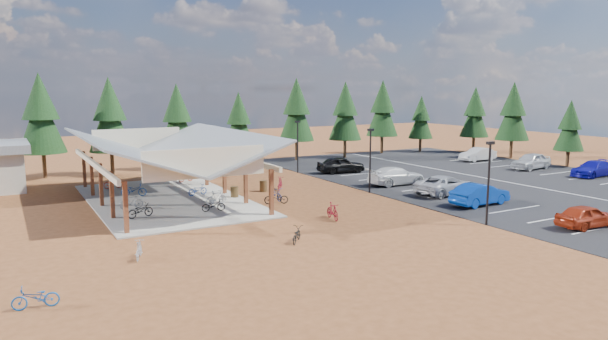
# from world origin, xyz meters

# --- Properties ---
(ground) EXTENTS (140.00, 140.00, 0.00)m
(ground) POSITION_xyz_m (0.00, 0.00, 0.00)
(ground) COLOR brown
(ground) RESTS_ON ground
(asphalt_lot) EXTENTS (27.00, 44.00, 0.04)m
(asphalt_lot) POSITION_xyz_m (18.50, 3.00, 0.02)
(asphalt_lot) COLOR black
(asphalt_lot) RESTS_ON ground
(concrete_pad) EXTENTS (10.60, 18.60, 0.10)m
(concrete_pad) POSITION_xyz_m (-10.00, 7.00, 0.05)
(concrete_pad) COLOR gray
(concrete_pad) RESTS_ON ground
(bike_pavilion) EXTENTS (11.65, 19.40, 4.97)m
(bike_pavilion) POSITION_xyz_m (-10.00, 7.00, 3.82)
(bike_pavilion) COLOR #602B1B
(bike_pavilion) RESTS_ON concrete_pad
(lamp_post_0) EXTENTS (0.50, 0.25, 5.14)m
(lamp_post_0) POSITION_xyz_m (5.00, -10.00, 2.98)
(lamp_post_0) COLOR black
(lamp_post_0) RESTS_ON ground
(lamp_post_1) EXTENTS (0.50, 0.25, 5.14)m
(lamp_post_1) POSITION_xyz_m (5.00, 2.00, 2.98)
(lamp_post_1) COLOR black
(lamp_post_1) RESTS_ON ground
(lamp_post_2) EXTENTS (0.50, 0.25, 5.14)m
(lamp_post_2) POSITION_xyz_m (5.00, 14.00, 2.98)
(lamp_post_2) COLOR black
(lamp_post_2) RESTS_ON ground
(trash_bin_0) EXTENTS (0.60, 0.60, 0.90)m
(trash_bin_0) POSITION_xyz_m (-5.29, 5.23, 0.45)
(trash_bin_0) COLOR #473319
(trash_bin_0) RESTS_ON ground
(trash_bin_1) EXTENTS (0.60, 0.60, 0.90)m
(trash_bin_1) POSITION_xyz_m (-2.21, 6.64, 0.45)
(trash_bin_1) COLOR #473319
(trash_bin_1) RESTS_ON ground
(pine_1) EXTENTS (4.19, 4.19, 9.75)m
(pine_1) POSITION_xyz_m (-17.14, 22.62, 5.96)
(pine_1) COLOR #382314
(pine_1) RESTS_ON ground
(pine_2) EXTENTS (4.04, 4.04, 9.40)m
(pine_2) POSITION_xyz_m (-11.28, 21.57, 5.74)
(pine_2) COLOR #382314
(pine_2) RESTS_ON ground
(pine_3) EXTENTS (3.79, 3.79, 8.82)m
(pine_3) POSITION_xyz_m (-4.75, 21.62, 5.39)
(pine_3) COLOR #382314
(pine_3) RESTS_ON ground
(pine_4) EXTENTS (3.41, 3.41, 7.95)m
(pine_4) POSITION_xyz_m (2.18, 22.14, 4.85)
(pine_4) COLOR #382314
(pine_4) RESTS_ON ground
(pine_5) EXTENTS (4.09, 4.09, 9.52)m
(pine_5) POSITION_xyz_m (9.41, 22.32, 5.82)
(pine_5) COLOR #382314
(pine_5) RESTS_ON ground
(pine_6) EXTENTS (3.91, 3.91, 9.11)m
(pine_6) POSITION_xyz_m (15.50, 21.36, 5.57)
(pine_6) COLOR #382314
(pine_6) RESTS_ON ground
(pine_7) EXTENTS (4.02, 4.02, 9.36)m
(pine_7) POSITION_xyz_m (22.23, 22.91, 5.72)
(pine_7) COLOR #382314
(pine_7) RESTS_ON ground
(pine_8) EXTENTS (3.16, 3.16, 7.37)m
(pine_8) POSITION_xyz_m (27.75, 21.84, 4.50)
(pine_8) COLOR #382314
(pine_8) RESTS_ON ground
(pine_11) EXTENTS (3.05, 3.05, 7.11)m
(pine_11) POSITION_xyz_m (32.30, 3.62, 4.34)
(pine_11) COLOR #382314
(pine_11) RESTS_ON ground
(pine_12) EXTENTS (3.90, 3.90, 9.09)m
(pine_12) POSITION_xyz_m (32.68, 11.35, 5.55)
(pine_12) COLOR #382314
(pine_12) RESTS_ON ground
(pine_13) EXTENTS (3.66, 3.66, 8.52)m
(pine_13) POSITION_xyz_m (33.26, 17.81, 5.20)
(pine_13) COLOR #382314
(pine_13) RESTS_ON ground
(bike_0) EXTENTS (1.88, 1.12, 0.93)m
(bike_0) POSITION_xyz_m (-13.07, 1.99, 0.57)
(bike_0) COLOR black
(bike_0) RESTS_ON concrete_pad
(bike_1) EXTENTS (1.60, 0.46, 0.96)m
(bike_1) POSITION_xyz_m (-13.01, 4.90, 0.58)
(bike_1) COLOR gray
(bike_1) RESTS_ON concrete_pad
(bike_2) EXTENTS (2.00, 1.25, 0.99)m
(bike_2) POSITION_xyz_m (-11.91, 9.24, 0.60)
(bike_2) COLOR navy
(bike_2) RESTS_ON concrete_pad
(bike_3) EXTENTS (1.54, 0.47, 0.92)m
(bike_3) POSITION_xyz_m (-12.69, 13.45, 0.56)
(bike_3) COLOR maroon
(bike_3) RESTS_ON concrete_pad
(bike_4) EXTENTS (1.65, 0.78, 0.83)m
(bike_4) POSITION_xyz_m (-8.38, 1.38, 0.52)
(bike_4) COLOR black
(bike_4) RESTS_ON concrete_pad
(bike_5) EXTENTS (1.76, 0.83, 1.02)m
(bike_5) POSITION_xyz_m (-7.47, 3.27, 0.61)
(bike_5) COLOR #9FA3A7
(bike_5) RESTS_ON concrete_pad
(bike_6) EXTENTS (1.72, 0.98, 0.86)m
(bike_6) POSITION_xyz_m (-7.53, 7.26, 0.53)
(bike_6) COLOR #1D44A0
(bike_6) RESTS_ON concrete_pad
(bike_7) EXTENTS (1.57, 0.86, 0.91)m
(bike_7) POSITION_xyz_m (-6.46, 13.71, 0.56)
(bike_7) COLOR maroon
(bike_7) RESTS_ON concrete_pad
(bike_9) EXTENTS (0.97, 1.61, 0.93)m
(bike_9) POSITION_xyz_m (-15.02, -6.35, 0.47)
(bike_9) COLOR gray
(bike_9) RESTS_ON ground
(bike_10) EXTENTS (1.73, 0.75, 0.88)m
(bike_10) POSITION_xyz_m (-19.81, -10.59, 0.44)
(bike_10) COLOR #114D9F
(bike_10) RESTS_ON ground
(bike_11) EXTENTS (0.81, 1.86, 1.08)m
(bike_11) POSITION_xyz_m (-2.41, -4.14, 0.54)
(bike_11) COLOR maroon
(bike_11) RESTS_ON ground
(bike_12) EXTENTS (1.49, 1.60, 0.85)m
(bike_12) POSITION_xyz_m (-6.91, -7.58, 0.43)
(bike_12) COLOR black
(bike_12) RESTS_ON ground
(bike_14) EXTENTS (0.76, 1.86, 0.96)m
(bike_14) POSITION_xyz_m (-2.91, 3.07, 0.48)
(bike_14) COLOR navy
(bike_14) RESTS_ON ground
(bike_15) EXTENTS (1.46, 1.73, 1.07)m
(bike_15) POSITION_xyz_m (-0.67, 6.68, 0.53)
(bike_15) COLOR maroon
(bike_15) RESTS_ON ground
(bike_16) EXTENTS (1.83, 1.17, 0.91)m
(bike_16) POSITION_xyz_m (-3.44, 1.84, 0.46)
(bike_16) COLOR black
(bike_16) RESTS_ON ground
(car_0) EXTENTS (4.15, 1.92, 1.38)m
(car_0) POSITION_xyz_m (9.68, -13.39, 0.73)
(car_0) COLOR #9E2A11
(car_0) RESTS_ON asphalt_lot
(car_1) EXTENTS (4.85, 1.99, 1.56)m
(car_1) POSITION_xyz_m (8.98, -5.77, 0.82)
(car_1) COLOR navy
(car_1) RESTS_ON asphalt_lot
(car_2) EXTENTS (5.64, 3.17, 1.49)m
(car_2) POSITION_xyz_m (9.68, -1.59, 0.78)
(car_2) COLOR #9FA1A6
(car_2) RESTS_ON asphalt_lot
(car_3) EXTENTS (5.36, 2.38, 1.53)m
(car_3) POSITION_xyz_m (9.09, 3.69, 0.81)
(car_3) COLOR silver
(car_3) RESTS_ON asphalt_lot
(car_4) EXTENTS (4.92, 2.50, 1.61)m
(car_4) POSITION_xyz_m (8.56, 11.63, 0.84)
(car_4) COLOR black
(car_4) RESTS_ON asphalt_lot
(car_7) EXTENTS (5.15, 2.24, 1.47)m
(car_7) POSITION_xyz_m (28.09, -1.99, 0.78)
(car_7) COLOR #0E0C8E
(car_7) RESTS_ON asphalt_lot
(car_8) EXTENTS (5.08, 2.47, 1.67)m
(car_8) POSITION_xyz_m (26.99, 4.08, 0.88)
(car_8) COLOR #B1B5B9
(car_8) RESTS_ON asphalt_lot
(car_9) EXTENTS (4.61, 1.68, 1.51)m
(car_9) POSITION_xyz_m (27.10, 11.30, 0.80)
(car_9) COLOR #B8B8B8
(car_9) RESTS_ON asphalt_lot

